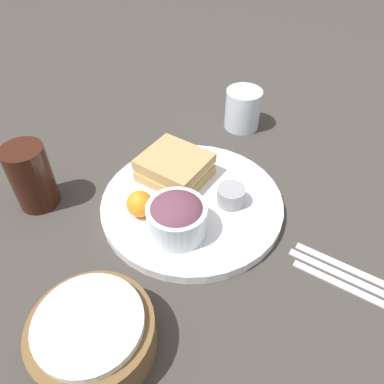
% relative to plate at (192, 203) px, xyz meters
% --- Properties ---
extents(ground_plane, '(4.00, 4.00, 0.00)m').
position_rel_plate_xyz_m(ground_plane, '(0.00, 0.00, -0.01)').
color(ground_plane, '#3D3833').
extents(plate, '(0.33, 0.33, 0.02)m').
position_rel_plate_xyz_m(plate, '(0.00, 0.00, 0.00)').
color(plate, white).
rests_on(plate, ground_plane).
extents(sandwich, '(0.14, 0.14, 0.05)m').
position_rel_plate_xyz_m(sandwich, '(0.07, -0.02, 0.03)').
color(sandwich, tan).
rests_on(sandwich, plate).
extents(salad_bowl, '(0.10, 0.10, 0.07)m').
position_rel_plate_xyz_m(salad_bowl, '(-0.04, 0.07, 0.04)').
color(salad_bowl, silver).
rests_on(salad_bowl, plate).
extents(dressing_cup, '(0.05, 0.05, 0.03)m').
position_rel_plate_xyz_m(dressing_cup, '(-0.05, -0.05, 0.03)').
color(dressing_cup, '#99999E').
rests_on(dressing_cup, plate).
extents(orange_wedge, '(0.05, 0.05, 0.05)m').
position_rel_plate_xyz_m(orange_wedge, '(0.03, 0.09, 0.03)').
color(orange_wedge, orange).
rests_on(orange_wedge, plate).
extents(drink_glass, '(0.07, 0.07, 0.12)m').
position_rel_plate_xyz_m(drink_glass, '(0.20, 0.21, 0.05)').
color(drink_glass, '#38190F').
rests_on(drink_glass, ground_plane).
extents(bread_basket, '(0.16, 0.16, 0.07)m').
position_rel_plate_xyz_m(bread_basket, '(-0.11, 0.27, 0.02)').
color(bread_basket, brown).
rests_on(bread_basket, ground_plane).
extents(fork, '(0.18, 0.06, 0.01)m').
position_rel_plate_xyz_m(fork, '(-0.27, -0.10, -0.01)').
color(fork, silver).
rests_on(fork, ground_plane).
extents(knife, '(0.19, 0.07, 0.01)m').
position_rel_plate_xyz_m(knife, '(-0.28, -0.08, -0.01)').
color(knife, silver).
rests_on(knife, ground_plane).
extents(spoon, '(0.17, 0.06, 0.01)m').
position_rel_plate_xyz_m(spoon, '(-0.29, -0.07, -0.01)').
color(spoon, silver).
rests_on(spoon, ground_plane).
extents(water_glass, '(0.08, 0.08, 0.09)m').
position_rel_plate_xyz_m(water_glass, '(0.12, -0.26, 0.04)').
color(water_glass, silver).
rests_on(water_glass, ground_plane).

